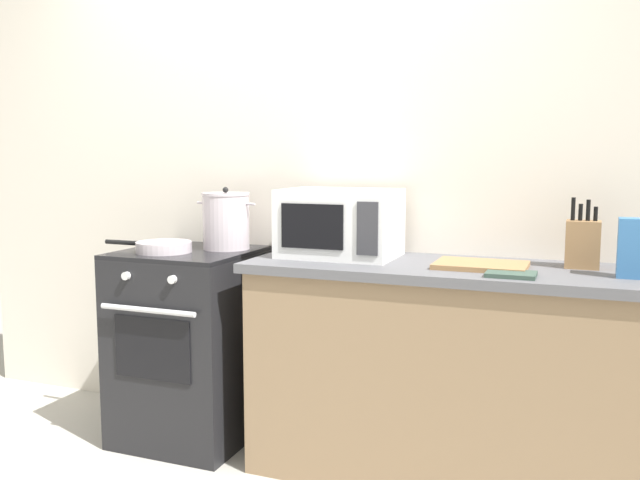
{
  "coord_description": "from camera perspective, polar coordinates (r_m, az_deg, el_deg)",
  "views": [
    {
      "loc": [
        1.41,
        -2.13,
        1.36
      ],
      "look_at": [
        0.33,
        0.6,
        1.0
      ],
      "focal_mm": 38.0,
      "sensor_mm": 36.0,
      "label": 1
    }
  ],
  "objects": [
    {
      "name": "lower_cabinet_right",
      "position": [
        2.94,
        10.79,
        -11.35
      ],
      "size": [
        1.64,
        0.56,
        0.88
      ],
      "primitive_type": "cube",
      "color": "#8C7051",
      "rests_on": "ground_plane"
    },
    {
      "name": "stove",
      "position": [
        3.37,
        -10.9,
        -8.62
      ],
      "size": [
        0.6,
        0.64,
        0.92
      ],
      "color": "black",
      "rests_on": "ground_plane"
    },
    {
      "name": "stock_pot",
      "position": [
        3.28,
        -7.92,
        1.61
      ],
      "size": [
        0.31,
        0.23,
        0.3
      ],
      "color": "silver",
      "rests_on": "stove"
    },
    {
      "name": "back_wall",
      "position": [
        3.29,
        1.95,
        5.08
      ],
      "size": [
        4.4,
        0.1,
        2.5
      ],
      "primitive_type": "cube",
      "color": "silver",
      "rests_on": "ground_plane"
    },
    {
      "name": "microwave",
      "position": [
        3.0,
        1.7,
        1.44
      ],
      "size": [
        0.5,
        0.37,
        0.3
      ],
      "color": "white",
      "rests_on": "countertop_right"
    },
    {
      "name": "cutting_board",
      "position": [
        2.79,
        13.41,
        -2.07
      ],
      "size": [
        0.36,
        0.26,
        0.02
      ],
      "primitive_type": "cube",
      "color": "#997047",
      "rests_on": "countertop_right"
    },
    {
      "name": "countertop_right",
      "position": [
        2.83,
        11.01,
        -2.49
      ],
      "size": [
        1.7,
        0.6,
        0.04
      ],
      "primitive_type": "cube",
      "color": "#59595E",
      "rests_on": "lower_cabinet_right"
    },
    {
      "name": "pasta_box",
      "position": [
        2.72,
        24.59,
        -0.62
      ],
      "size": [
        0.08,
        0.08,
        0.22
      ],
      "primitive_type": "cube",
      "color": "teal",
      "rests_on": "countertop_right"
    },
    {
      "name": "knife_block",
      "position": [
        2.89,
        21.25,
        -0.27
      ],
      "size": [
        0.13,
        0.1,
        0.28
      ],
      "color": "#997047",
      "rests_on": "countertop_right"
    },
    {
      "name": "oven_mitt",
      "position": [
        2.62,
        15.8,
        -2.79
      ],
      "size": [
        0.18,
        0.14,
        0.02
      ],
      "primitive_type": "cube",
      "color": "#384C42",
      "rests_on": "countertop_right"
    },
    {
      "name": "frying_pan",
      "position": [
        3.23,
        -13.11,
        -0.56
      ],
      "size": [
        0.46,
        0.26,
        0.05
      ],
      "color": "silver",
      "rests_on": "stove"
    }
  ]
}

